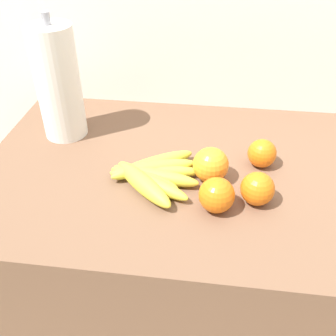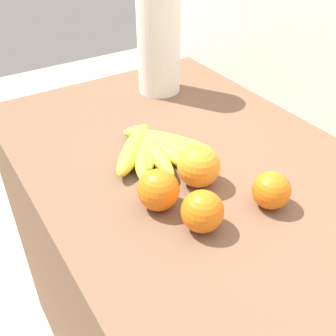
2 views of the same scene
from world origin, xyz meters
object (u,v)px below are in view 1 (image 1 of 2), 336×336
(orange_back_right, at_px, (211,165))
(orange_back_left, at_px, (257,189))
(paper_towel_roll, at_px, (58,84))
(banana_bunch, at_px, (151,175))
(orange_center, at_px, (262,153))
(orange_front, at_px, (217,195))

(orange_back_right, bearing_deg, orange_back_left, -32.98)
(orange_back_left, bearing_deg, paper_towel_roll, 156.17)
(banana_bunch, bearing_deg, orange_back_right, 10.88)
(orange_back_right, relative_size, paper_towel_roll, 0.26)
(banana_bunch, xyz_separation_m, orange_back_left, (0.24, -0.04, 0.02))
(orange_center, relative_size, orange_front, 0.91)
(orange_center, bearing_deg, paper_towel_roll, 170.85)
(orange_back_right, bearing_deg, banana_bunch, -169.12)
(orange_back_right, relative_size, orange_front, 1.09)
(orange_back_left, xyz_separation_m, orange_front, (-0.09, -0.03, 0.00))
(orange_back_left, distance_m, orange_front, 0.09)
(orange_back_left, distance_m, orange_center, 0.14)
(orange_center, bearing_deg, banana_bunch, -159.09)
(orange_back_right, xyz_separation_m, orange_front, (0.02, -0.10, -0.00))
(paper_towel_roll, bearing_deg, orange_back_left, -23.83)
(orange_center, height_order, orange_front, orange_front)
(orange_back_left, height_order, paper_towel_roll, paper_towel_roll)
(banana_bunch, relative_size, orange_center, 3.41)
(banana_bunch, xyz_separation_m, paper_towel_roll, (-0.27, 0.18, 0.13))
(orange_back_left, bearing_deg, orange_back_right, 147.02)
(orange_back_right, height_order, paper_towel_roll, paper_towel_roll)
(orange_front, distance_m, paper_towel_roll, 0.51)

